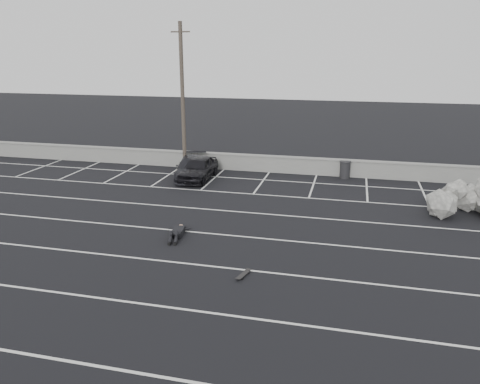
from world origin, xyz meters
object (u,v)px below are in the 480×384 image
(car_right, at_px, (192,168))
(utility_pole, at_px, (183,98))
(trash_bin, at_px, (345,169))
(car_left, at_px, (198,168))
(person, at_px, (178,229))
(skateboard, at_px, (243,275))

(car_right, bearing_deg, utility_pole, 107.77)
(car_right, bearing_deg, trash_bin, -0.14)
(utility_pole, bearing_deg, car_left, -51.20)
(car_left, xyz_separation_m, person, (1.98, -8.56, -0.45))
(car_left, xyz_separation_m, skateboard, (5.54, -11.70, -0.62))
(trash_bin, xyz_separation_m, person, (-6.57, -10.95, -0.29))
(utility_pole, relative_size, skateboard, 12.33)
(car_left, bearing_deg, utility_pole, 128.08)
(person, relative_size, skateboard, 3.40)
(trash_bin, bearing_deg, skateboard, -102.05)
(car_right, xyz_separation_m, trash_bin, (9.06, 2.19, -0.10))
(car_left, relative_size, car_right, 0.93)
(car_left, relative_size, utility_pole, 0.44)
(car_right, distance_m, utility_pole, 4.51)
(utility_pole, xyz_separation_m, person, (3.58, -10.55, -4.39))
(car_right, relative_size, person, 1.73)
(car_left, bearing_deg, trash_bin, 14.90)
(trash_bin, bearing_deg, utility_pole, -177.74)
(utility_pole, distance_m, trash_bin, 10.95)
(car_left, height_order, utility_pole, utility_pole)
(person, height_order, skateboard, person)
(utility_pole, bearing_deg, trash_bin, 2.26)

